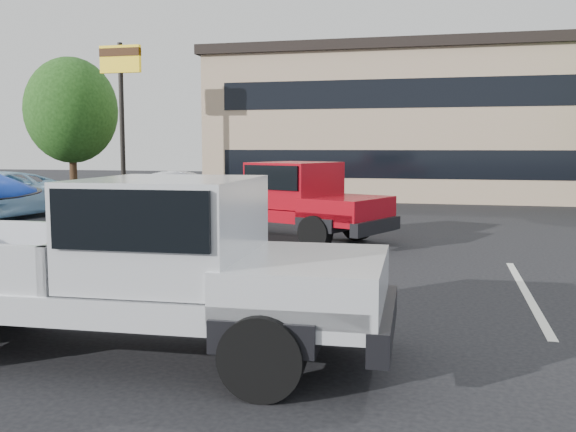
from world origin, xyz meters
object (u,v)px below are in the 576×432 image
at_px(silver_pickup, 149,257).
at_px(red_pickup, 289,198).
at_px(silver_sedan, 187,193).
at_px(tree_left, 71,110).
at_px(motel_sign, 121,80).
at_px(tree_back, 540,98).

bearing_deg(silver_pickup, red_pickup, 91.41).
bearing_deg(silver_sedan, tree_left, 32.21).
relative_size(motel_sign, silver_sedan, 1.41).
bearing_deg(red_pickup, tree_left, 161.80).
height_order(motel_sign, silver_sedan, motel_sign).
relative_size(tree_back, red_pickup, 1.21).
bearing_deg(silver_pickup, tree_left, 121.65).
distance_m(tree_back, red_pickup, 19.43).
bearing_deg(tree_back, tree_left, -160.71).
bearing_deg(motel_sign, tree_left, 143.13).
xyz_separation_m(tree_left, red_pickup, (12.23, -10.48, -2.73)).
bearing_deg(red_pickup, tree_back, 88.44).
distance_m(motel_sign, tree_back, 18.87).
height_order(motel_sign, red_pickup, motel_sign).
distance_m(motel_sign, silver_sedan, 6.26).
relative_size(motel_sign, tree_left, 1.00).
height_order(motel_sign, tree_back, tree_back).
bearing_deg(tree_left, tree_back, 19.29).
relative_size(silver_pickup, red_pickup, 0.98).
bearing_deg(red_pickup, motel_sign, 160.13).
relative_size(tree_left, silver_pickup, 1.04).
bearing_deg(silver_sedan, tree_back, -63.33).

